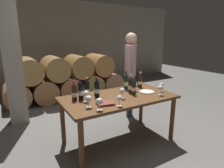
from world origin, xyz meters
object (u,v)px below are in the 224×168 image
Objects in this scene: dining_table at (119,102)px; wine_glass_2 at (120,99)px; wine_bottle_8 at (81,91)px; serving_plate at (147,92)px; wine_glass_6 at (161,88)px; wine_glass_3 at (135,84)px; wine_glass_7 at (122,91)px; wine_bottle_4 at (87,89)px; wine_bottle_6 at (134,87)px; wine_glass_0 at (86,94)px; wine_glass_1 at (161,85)px; tasting_notebook at (105,104)px; wine_glass_4 at (88,99)px; wine_bottle_1 at (131,85)px; wine_bottle_3 at (126,82)px; wine_bottle_7 at (96,87)px; wine_bottle_2 at (97,89)px; wine_glass_5 at (99,102)px; wine_bottle_5 at (74,92)px; wine_bottle_0 at (140,81)px; sommelier_presenting at (131,67)px.

wine_glass_2 is at bearing -120.88° from dining_table.
serving_plate is (1.07, -0.19, -0.13)m from wine_bottle_8.
wine_bottle_8 reaches higher than wine_glass_6.
wine_glass_3 reaches higher than wine_glass_7.
wine_glass_6 and wine_glass_7 have the same top height.
dining_table is at bearing 84.73° from wine_glass_7.
wine_bottle_4 is 0.52m from wine_glass_7.
wine_bottle_6 is at bearing -8.26° from dining_table.
wine_glass_3 reaches higher than dining_table.
wine_glass_1 is at bearing -6.44° from wine_glass_0.
wine_bottle_4 reaches higher than tasting_notebook.
wine_glass_4 is (-0.36, 0.16, 0.01)m from wine_glass_2.
wine_glass_2 is at bearing -68.57° from wine_bottle_4.
wine_glass_1 is 1.33m from wine_glass_4.
wine_glass_7 is at bearing -148.01° from wine_bottle_1.
wine_bottle_3 is 0.57m from wine_bottle_7.
wine_glass_2 reaches higher than tasting_notebook.
dining_table is 5.92× the size of wine_bottle_6.
wine_glass_5 is at bearing -112.87° from wine_bottle_2.
wine_glass_3 is at bearing 28.94° from wine_glass_7.
wine_bottle_1 is at bearing 34.80° from tasting_notebook.
wine_glass_1 is at bearing -11.85° from wine_bottle_5.
wine_bottle_3 is 0.99m from wine_glass_4.
wine_bottle_3 is at bearing 138.97° from wine_glass_1.
wine_bottle_5 is at bearing 167.16° from wine_bottle_6.
tasting_notebook is (-0.35, -0.21, 0.11)m from dining_table.
wine_glass_5 is (-0.87, -0.45, -0.00)m from wine_glass_3.
wine_glass_6 is (0.21, -0.38, -0.00)m from wine_glass_3.
wine_glass_5 reaches higher than wine_glass_7.
wine_bottle_6 is (0.25, -0.04, 0.22)m from dining_table.
dining_table is 0.69m from wine_bottle_0.
wine_bottle_3 reaches higher than tasting_notebook.
wine_glass_6 is at bearing -99.25° from sommelier_presenting.
wine_bottle_4 is at bearing -155.14° from sommelier_presenting.
wine_bottle_2 is (-0.56, 0.07, 0.01)m from wine_bottle_1.
wine_bottle_4 is 1.23m from wine_glass_1.
wine_glass_5 is 0.09× the size of sommelier_presenting.
wine_glass_6 is (0.89, -0.40, -0.02)m from wine_bottle_2.
wine_bottle_3 is 1.11× the size of wine_bottle_6.
wine_bottle_1 reaches higher than wine_bottle_6.
wine_glass_6 is at bearing -91.72° from wine_bottle_0.
wine_glass_7 is (-0.28, -0.17, -0.02)m from wine_bottle_1.
wine_glass_7 reaches higher than tasting_notebook.
dining_table is 11.76× the size of wine_glass_1.
wine_bottle_4 reaches higher than wine_bottle_1.
wine_bottle_0 is at bearing 3.61° from wine_bottle_5.
tasting_notebook is at bearing -156.64° from wine_glass_3.
wine_bottle_3 is 2.02× the size of wine_glass_6.
wine_bottle_3 is at bearing 124.84° from serving_plate.
wine_bottle_6 is 1.80× the size of wine_glass_5.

